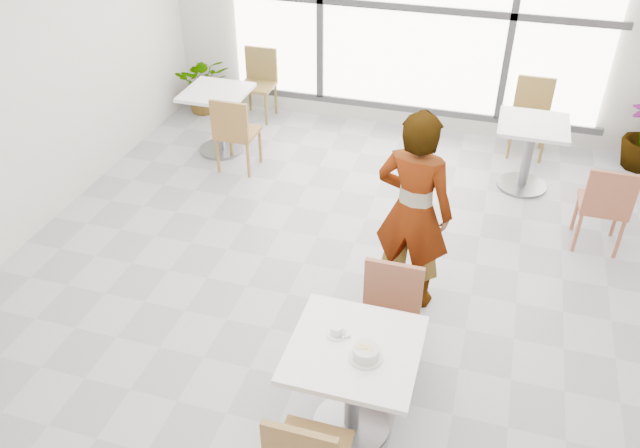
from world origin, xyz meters
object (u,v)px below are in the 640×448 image
(bg_table_right, at_px, (529,146))
(bg_chair_right_far, at_px, (531,111))
(person, at_px, (414,212))
(bg_chair_right_near, at_px, (605,203))
(main_table, at_px, (354,372))
(coffee_cup, at_px, (337,331))
(bg_table_left, at_px, (218,112))
(bg_chair_left_near, at_px, (234,130))
(chair_far, at_px, (389,314))
(oatmeal_bowl, at_px, (366,353))
(plant_left, at_px, (204,83))
(bg_chair_left_far, at_px, (259,78))

(bg_table_right, height_order, bg_chair_right_far, bg_chair_right_far)
(person, height_order, bg_chair_right_near, person)
(main_table, bearing_deg, bg_chair_right_near, 57.31)
(coffee_cup, height_order, bg_table_left, coffee_cup)
(coffee_cup, relative_size, bg_chair_left_near, 0.18)
(chair_far, xyz_separation_m, oatmeal_bowl, (-0.02, -0.69, 0.29))
(coffee_cup, distance_m, bg_table_right, 3.67)
(bg_chair_right_near, relative_size, plant_left, 1.14)
(person, bearing_deg, main_table, 96.00)
(bg_table_left, distance_m, plant_left, 1.16)
(coffee_cup, bearing_deg, chair_far, 66.82)
(main_table, relative_size, chair_far, 0.92)
(bg_table_left, bearing_deg, chair_far, -47.40)
(main_table, height_order, bg_chair_right_near, bg_chair_right_near)
(person, relative_size, bg_table_left, 2.28)
(main_table, distance_m, bg_table_right, 3.69)
(bg_chair_right_far, bearing_deg, bg_chair_left_near, -155.19)
(oatmeal_bowl, relative_size, bg_chair_right_near, 0.24)
(bg_table_right, relative_size, bg_chair_left_near, 0.86)
(chair_far, relative_size, bg_chair_right_near, 1.00)
(plant_left, bearing_deg, chair_far, -49.59)
(oatmeal_bowl, relative_size, bg_chair_left_far, 0.24)
(chair_far, bearing_deg, bg_chair_right_far, 76.89)
(bg_chair_right_far, bearing_deg, plant_left, -179.18)
(plant_left, bearing_deg, coffee_cup, -55.49)
(bg_table_right, distance_m, bg_chair_left_near, 3.12)
(bg_chair_left_near, distance_m, bg_chair_right_near, 3.77)
(bg_chair_left_near, bearing_deg, bg_chair_right_near, 173.81)
(oatmeal_bowl, height_order, bg_chair_left_near, bg_chair_left_near)
(coffee_cup, relative_size, bg_table_left, 0.21)
(bg_table_left, xyz_separation_m, bg_table_right, (3.44, 0.16, 0.00))
(person, xyz_separation_m, bg_chair_right_near, (1.56, 1.16, -0.35))
(bg_chair_right_far, bearing_deg, coffee_cup, -104.44)
(person, height_order, plant_left, person)
(bg_chair_left_near, bearing_deg, coffee_cup, 123.58)
(chair_far, distance_m, bg_table_left, 3.77)
(chair_far, relative_size, bg_table_left, 1.16)
(bg_table_left, height_order, bg_chair_left_near, bg_chair_left_near)
(coffee_cup, distance_m, plant_left, 5.22)
(person, height_order, bg_chair_left_near, person)
(bg_table_left, relative_size, bg_chair_right_far, 0.86)
(main_table, distance_m, bg_chair_left_near, 3.65)
(person, xyz_separation_m, bg_chair_right_far, (0.88, 2.99, -0.35))
(coffee_cup, relative_size, bg_chair_right_near, 0.18)
(bg_chair_left_far, bearing_deg, main_table, -62.13)
(main_table, bearing_deg, person, 85.64)
(person, distance_m, bg_chair_left_far, 3.90)
(person, bearing_deg, bg_table_left, -27.07)
(bg_table_left, distance_m, bg_chair_left_near, 0.54)
(coffee_cup, xyz_separation_m, bg_table_right, (1.12, 3.48, -0.29))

